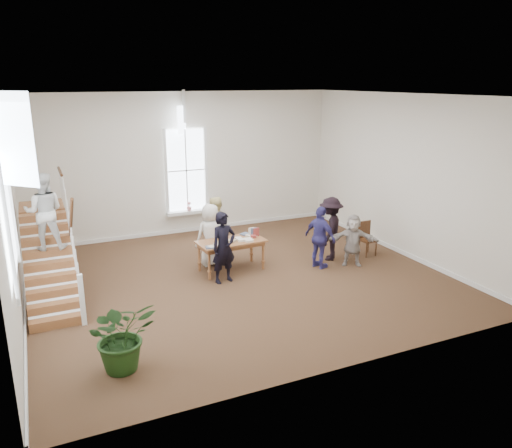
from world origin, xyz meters
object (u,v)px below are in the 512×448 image
library_table (232,244)px  elderly_woman (211,235)px  woman_cluster_a (320,238)px  police_officer (224,247)px  person_yellow (215,228)px  side_chair (366,236)px  woman_cluster_c (353,240)px  woman_cluster_b (330,229)px  floor_plant (122,335)px

library_table → elderly_woman: (-0.36, 0.61, 0.12)m
woman_cluster_a → library_table: bearing=51.6°
police_officer → person_yellow: police_officer is taller
elderly_woman → woman_cluster_a: elderly_woman is taller
library_table → side_chair: (3.96, -0.43, -0.19)m
elderly_woman → woman_cluster_a: size_ratio=1.01×
library_table → side_chair: size_ratio=1.85×
side_chair → police_officer: bearing=-179.9°
woman_cluster_a → woman_cluster_c: size_ratio=1.19×
woman_cluster_a → woman_cluster_c: (0.90, -0.20, -0.13)m
woman_cluster_c → woman_cluster_b: bearing=144.5°
library_table → person_yellow: person_yellow is taller
police_officer → woman_cluster_c: 3.59m
police_officer → woman_cluster_b: 3.28m
woman_cluster_a → woman_cluster_b: (0.60, 0.45, 0.05)m
elderly_woman → woman_cluster_c: bearing=148.8°
woman_cluster_a → side_chair: bearing=-97.4°
library_table → woman_cluster_a: size_ratio=1.07×
police_officer → side_chair: bearing=-8.2°
woman_cluster_a → floor_plant: woman_cluster_a is taller
woman_cluster_c → floor_plant: bearing=-128.6°
police_officer → side_chair: 4.44m
woman_cluster_a → side_chair: woman_cluster_a is taller
police_officer → woman_cluster_a: police_officer is taller
person_yellow → woman_cluster_c: size_ratio=1.24×
library_table → woman_cluster_a: 2.34m
police_officer → side_chair: police_officer is taller
woman_cluster_b → side_chair: (1.16, -0.09, -0.35)m
elderly_woman → woman_cluster_b: size_ratio=0.96×
person_yellow → woman_cluster_b: bearing=127.4°
elderly_woman → person_yellow: 0.58m
elderly_woman → woman_cluster_a: 2.92m
person_yellow → woman_cluster_a: person_yellow is taller
library_table → woman_cluster_b: size_ratio=1.01×
library_table → police_officer: 0.81m
library_table → floor_plant: 4.96m
library_table → floor_plant: size_ratio=1.40×
woman_cluster_c → person_yellow: bearing=176.3°
person_yellow → woman_cluster_c: person_yellow is taller
library_table → woman_cluster_b: 2.83m
police_officer → elderly_woman: police_officer is taller
elderly_woman → person_yellow: person_yellow is taller
woman_cluster_b → woman_cluster_c: 0.74m
elderly_woman → woman_cluster_b: bearing=156.9°
elderly_woman → person_yellow: bearing=-127.5°
woman_cluster_b → woman_cluster_a: bearing=-11.1°
elderly_woman → person_yellow: size_ratio=0.97×
person_yellow → floor_plant: (-3.37, -4.68, -0.23)m
woman_cluster_a → floor_plant: size_ratio=1.30×
woman_cluster_b → library_table: bearing=-54.8°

